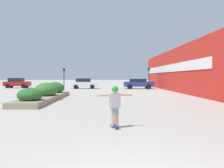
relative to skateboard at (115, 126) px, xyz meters
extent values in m
cube|color=red|center=(8.35, 16.54, 2.63)|extent=(0.60, 49.84, 5.40)
cube|color=white|center=(8.01, 26.05, 2.94)|extent=(0.06, 30.83, 0.97)
cube|color=gray|center=(-5.23, 11.06, 0.11)|extent=(1.99, 11.68, 0.36)
ellipsoid|color=#286028|center=(-5.22, 7.00, 0.63)|extent=(1.59, 1.74, 0.90)
ellipsoid|color=#33702D|center=(-5.16, 11.02, 0.74)|extent=(1.81, 2.09, 1.18)
ellipsoid|color=#286028|center=(-5.28, 14.80, 0.73)|extent=(1.77, 1.78, 1.16)
cube|color=navy|center=(0.00, 0.00, 0.02)|extent=(0.37, 0.62, 0.01)
cylinder|color=beige|center=(-0.14, 0.17, -0.04)|extent=(0.07, 0.08, 0.06)
cylinder|color=beige|center=(0.02, 0.22, -0.04)|extent=(0.07, 0.08, 0.06)
cylinder|color=beige|center=(-0.02, -0.22, -0.04)|extent=(0.07, 0.08, 0.06)
cylinder|color=beige|center=(0.14, -0.17, -0.04)|extent=(0.07, 0.08, 0.06)
cylinder|color=tan|center=(-0.07, -0.02, 0.36)|extent=(0.15, 0.15, 0.65)
cylinder|color=tan|center=(0.07, 0.02, 0.36)|extent=(0.15, 0.15, 0.65)
cube|color=slate|center=(0.00, 0.00, 0.57)|extent=(0.28, 0.26, 0.24)
cube|color=#B2B2B7|center=(0.00, 0.00, 0.94)|extent=(0.41, 0.29, 0.51)
cylinder|color=tan|center=(-0.41, -0.13, 1.14)|extent=(0.49, 0.23, 0.09)
cylinder|color=tan|center=(0.41, 0.13, 1.14)|extent=(0.49, 0.23, 0.09)
sphere|color=tan|center=(0.00, 0.00, 1.30)|extent=(0.21, 0.21, 0.21)
sphere|color=green|center=(0.00, 0.00, 1.34)|extent=(0.25, 0.25, 0.25)
cube|color=navy|center=(4.63, 29.80, 0.66)|extent=(4.62, 1.95, 0.74)
cube|color=black|center=(4.45, 29.80, 1.26)|extent=(2.54, 1.71, 0.45)
cylinder|color=black|center=(6.07, 30.73, 0.29)|extent=(0.72, 0.22, 0.72)
cylinder|color=black|center=(6.07, 28.88, 0.29)|extent=(0.72, 0.22, 0.72)
cylinder|color=black|center=(3.20, 30.73, 0.29)|extent=(0.72, 0.22, 0.72)
cylinder|color=black|center=(3.20, 28.88, 0.29)|extent=(0.72, 0.22, 0.72)
cube|color=silver|center=(-3.87, 30.39, 0.63)|extent=(4.10, 1.74, 0.75)
cube|color=black|center=(-4.03, 30.39, 1.28)|extent=(2.26, 1.53, 0.54)
cylinder|color=black|center=(-2.60, 31.22, 0.26)|extent=(0.66, 0.22, 0.66)
cylinder|color=black|center=(-2.60, 29.57, 0.26)|extent=(0.66, 0.22, 0.66)
cylinder|color=black|center=(-5.14, 31.22, 0.26)|extent=(0.66, 0.22, 0.66)
cylinder|color=black|center=(-5.14, 29.57, 0.26)|extent=(0.66, 0.22, 0.66)
cube|color=maroon|center=(-15.35, 32.97, 0.64)|extent=(4.17, 1.71, 0.72)
cube|color=black|center=(-15.51, 32.97, 1.30)|extent=(2.30, 1.50, 0.60)
cylinder|color=black|center=(-14.05, 33.78, 0.29)|extent=(0.71, 0.22, 0.71)
cylinder|color=black|center=(-14.05, 32.16, 0.29)|extent=(0.71, 0.22, 0.71)
cylinder|color=black|center=(-16.64, 33.78, 0.29)|extent=(0.71, 0.22, 0.71)
cylinder|color=black|center=(-16.64, 32.16, 0.29)|extent=(0.71, 0.22, 0.71)
cylinder|color=black|center=(-6.37, 26.19, 1.24)|extent=(0.11, 0.11, 2.62)
cube|color=black|center=(-6.37, 26.19, 2.77)|extent=(0.28, 0.20, 0.45)
sphere|color=#2D2823|center=(-6.37, 26.07, 2.92)|extent=(0.15, 0.15, 0.15)
sphere|color=#2D2823|center=(-6.37, 26.07, 2.77)|extent=(0.15, 0.15, 0.15)
sphere|color=green|center=(-6.37, 26.07, 2.62)|extent=(0.15, 0.15, 0.15)
cylinder|color=black|center=(5.57, 26.03, 1.26)|extent=(0.11, 0.11, 2.66)
cube|color=black|center=(5.57, 26.03, 2.82)|extent=(0.28, 0.20, 0.45)
sphere|color=#2D2823|center=(5.57, 25.91, 2.97)|extent=(0.15, 0.15, 0.15)
sphere|color=#2D2823|center=(5.57, 25.91, 2.82)|extent=(0.15, 0.15, 0.15)
sphere|color=green|center=(5.57, 25.91, 2.67)|extent=(0.15, 0.15, 0.15)
camera|label=1|loc=(-0.28, -8.96, 1.79)|focal=40.00mm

